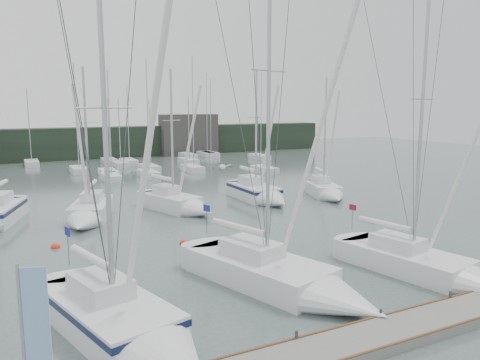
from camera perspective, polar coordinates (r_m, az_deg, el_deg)
name	(u,v)px	position (r m, az deg, el deg)	size (l,w,h in m)	color
ground	(284,298)	(22.13, 5.34, -14.09)	(160.00, 160.00, 0.00)	#4C5D5B
dock	(357,343)	(18.43, 14.10, -18.69)	(24.00, 2.00, 0.40)	slate
far_treeline	(80,143)	(80.15, -18.93, 4.27)	(90.00, 4.00, 5.00)	black
far_building_right	(189,134)	(82.56, -6.26, 5.54)	(10.00, 3.00, 7.00)	#3F3D3A
mast_forest	(89,168)	(64.10, -17.97, 1.36)	(55.85, 28.02, 14.85)	silver
sailboat_near_left	(132,331)	(18.19, -13.05, -17.50)	(5.57, 10.24, 14.58)	silver
sailboat_near_center	(297,283)	(22.23, 6.90, -12.37)	(6.42, 11.23, 17.45)	silver
sailboat_near_right	(441,271)	(25.71, 23.28, -10.17)	(4.68, 10.01, 15.22)	silver
sailboat_mid_b	(87,215)	(36.59, -18.10, -4.09)	(5.03, 7.99, 12.31)	silver
sailboat_mid_c	(182,205)	(38.62, -7.13, -3.00)	(5.02, 8.33, 12.34)	silver
sailboat_mid_d	(262,194)	(42.42, 2.64, -1.78)	(2.86, 8.42, 12.65)	silver
sailboat_mid_e	(327,192)	(44.87, 10.55, -1.45)	(4.52, 7.64, 12.03)	silver
buoy_a	(184,244)	(30.03, -6.85, -7.77)	(0.58, 0.58, 0.58)	red
buoy_c	(55,248)	(31.26, -21.57, -7.68)	(0.58, 0.58, 0.58)	red
dock_banner	(32,336)	(13.14, -24.00, -17.00)	(0.68, 0.23, 4.59)	#A5A8AD
seagull	(222,167)	(22.38, -2.15, 1.64)	(1.04, 0.49, 0.21)	white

